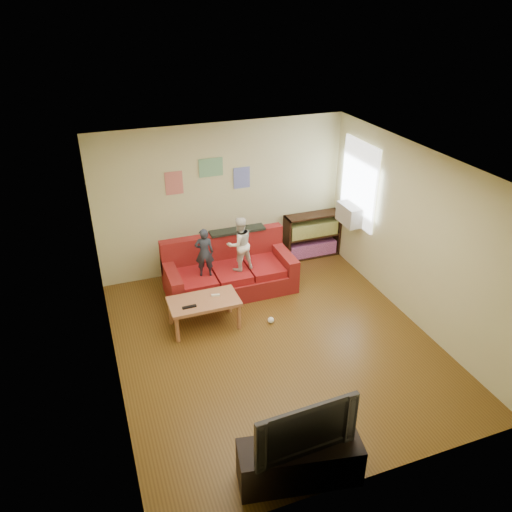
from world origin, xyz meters
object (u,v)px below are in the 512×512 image
object	(u,v)px
sofa	(229,272)
file_box	(272,282)
child_a	(204,252)
child_b	(240,244)
television	(302,424)
bookshelf	(312,237)
coffee_table	(204,304)
tv_stand	(300,462)

from	to	relation	value
sofa	file_box	distance (m)	0.77
child_a	child_b	bearing A→B (deg)	-165.99
television	bookshelf	bearing A→B (deg)	60.42
coffee_table	tv_stand	xyz separation A→B (m)	(0.23, -3.00, -0.17)
file_box	television	world-z (taller)	television
child_a	tv_stand	world-z (taller)	child_a
sofa	tv_stand	size ratio (longest dim) A/B	1.68
sofa	tv_stand	world-z (taller)	sofa
coffee_table	bookshelf	bearing A→B (deg)	31.17
sofa	tv_stand	distance (m)	3.96
child_a	coffee_table	world-z (taller)	child_a
sofa	coffee_table	size ratio (longest dim) A/B	2.05
child_a	file_box	distance (m)	1.36
sofa	bookshelf	bearing A→B (deg)	18.28
child_b	file_box	bearing A→B (deg)	160.01
tv_stand	coffee_table	bearing A→B (deg)	104.78
sofa	coffee_table	bearing A→B (deg)	-126.35
file_box	television	distance (m)	3.88
file_box	child_a	bearing A→B (deg)	174.86
child_a	coffee_table	size ratio (longest dim) A/B	0.79
child_a	television	world-z (taller)	child_a
sofa	child_a	distance (m)	0.74
bookshelf	tv_stand	xyz separation A→B (m)	(-2.33, -4.55, -0.15)
coffee_table	file_box	distance (m)	1.55
child_a	tv_stand	xyz separation A→B (m)	(-0.00, -3.76, -0.63)
bookshelf	television	xyz separation A→B (m)	(-2.33, -4.55, 0.41)
child_a	bookshelf	size ratio (longest dim) A/B	0.77
child_b	bookshelf	xyz separation A→B (m)	(1.73, 0.79, -0.54)
child_b	sofa	bearing A→B (deg)	-59.03
tv_stand	file_box	bearing A→B (deg)	82.95
child_a	television	bearing A→B (deg)	103.98
bookshelf	tv_stand	world-z (taller)	bookshelf
sofa	coffee_table	world-z (taller)	sofa
child_b	coffee_table	distance (m)	1.24
child_a	television	size ratio (longest dim) A/B	0.76
child_a	tv_stand	distance (m)	3.81
coffee_table	bookshelf	size ratio (longest dim) A/B	0.97
child_a	bookshelf	distance (m)	2.51
sofa	bookshelf	xyz separation A→B (m)	(1.88, 0.62, 0.07)
child_b	television	size ratio (longest dim) A/B	0.85
sofa	television	size ratio (longest dim) A/B	1.97
child_a	bookshelf	xyz separation A→B (m)	(2.33, 0.79, -0.49)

